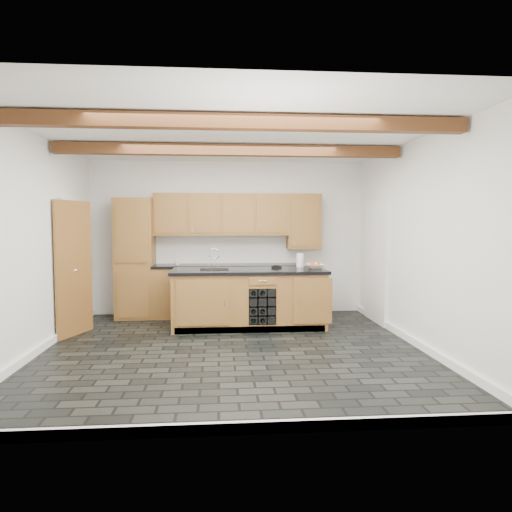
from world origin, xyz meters
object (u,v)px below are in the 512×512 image
at_px(kitchen_scale, 277,267).
at_px(fruit_bowl, 315,266).
at_px(paper_towel, 300,260).
at_px(island, 249,298).

bearing_deg(kitchen_scale, fruit_bowl, -14.86).
relative_size(fruit_bowl, paper_towel, 1.28).
bearing_deg(kitchen_scale, island, -165.79).
bearing_deg(fruit_bowl, paper_towel, 126.96).
bearing_deg(paper_towel, fruit_bowl, -53.04).
height_order(fruit_bowl, paper_towel, paper_towel).
bearing_deg(island, paper_towel, 19.31).
bearing_deg(paper_towel, island, -160.69).
height_order(island, fruit_bowl, fruit_bowl).
distance_m(fruit_bowl, paper_towel, 0.33).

